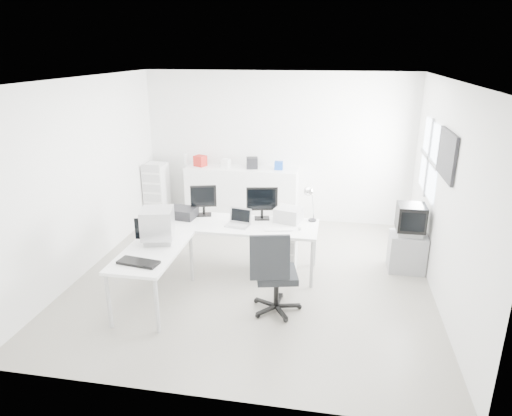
% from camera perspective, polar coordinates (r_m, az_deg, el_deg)
% --- Properties ---
extents(floor, '(5.00, 5.00, 0.01)m').
position_cam_1_polar(floor, '(6.78, -0.30, -8.56)').
color(floor, '#B5B0A2').
rests_on(floor, ground).
extents(ceiling, '(5.00, 5.00, 0.01)m').
position_cam_1_polar(ceiling, '(6.00, -0.35, 15.79)').
color(ceiling, white).
rests_on(ceiling, back_wall).
extents(back_wall, '(5.00, 0.02, 2.80)m').
position_cam_1_polar(back_wall, '(8.64, 2.70, 7.49)').
color(back_wall, white).
rests_on(back_wall, floor).
extents(left_wall, '(0.02, 5.00, 2.80)m').
position_cam_1_polar(left_wall, '(7.12, -20.57, 3.68)').
color(left_wall, white).
rests_on(left_wall, floor).
extents(right_wall, '(0.02, 5.00, 2.80)m').
position_cam_1_polar(right_wall, '(6.31, 22.61, 1.52)').
color(right_wall, white).
rests_on(right_wall, floor).
extents(window, '(0.02, 1.20, 1.10)m').
position_cam_1_polar(window, '(7.40, 20.84, 5.80)').
color(window, white).
rests_on(window, right_wall).
extents(wall_picture, '(0.04, 0.90, 0.60)m').
position_cam_1_polar(wall_picture, '(6.28, 22.75, 6.16)').
color(wall_picture, black).
rests_on(wall_picture, right_wall).
extents(main_desk, '(2.40, 0.80, 0.75)m').
position_cam_1_polar(main_desk, '(6.83, -2.52, -4.85)').
color(main_desk, white).
rests_on(main_desk, floor).
extents(side_desk, '(0.70, 1.40, 0.75)m').
position_cam_1_polar(side_desk, '(6.13, -12.66, -8.32)').
color(side_desk, white).
rests_on(side_desk, floor).
extents(drawer_pedestal, '(0.40, 0.50, 0.60)m').
position_cam_1_polar(drawer_pedestal, '(6.80, 3.38, -5.68)').
color(drawer_pedestal, white).
rests_on(drawer_pedestal, floor).
extents(inkjet_printer, '(0.46, 0.37, 0.15)m').
position_cam_1_polar(inkjet_printer, '(6.97, -9.23, -0.59)').
color(inkjet_printer, black).
rests_on(inkjet_printer, main_desk).
extents(lcd_monitor_small, '(0.44, 0.32, 0.49)m').
position_cam_1_polar(lcd_monitor_small, '(6.96, -6.57, 1.00)').
color(lcd_monitor_small, black).
rests_on(lcd_monitor_small, main_desk).
extents(lcd_monitor_large, '(0.49, 0.28, 0.48)m').
position_cam_1_polar(lcd_monitor_large, '(6.77, 0.76, 0.55)').
color(lcd_monitor_large, black).
rests_on(lcd_monitor_large, main_desk).
extents(laptop, '(0.36, 0.37, 0.20)m').
position_cam_1_polar(laptop, '(6.55, -2.34, -1.43)').
color(laptop, '#B7B7BA').
rests_on(laptop, main_desk).
extents(white_keyboard, '(0.41, 0.20, 0.02)m').
position_cam_1_polar(white_keyboard, '(6.44, 2.80, -2.69)').
color(white_keyboard, white).
rests_on(white_keyboard, main_desk).
extents(white_mouse, '(0.06, 0.06, 0.06)m').
position_cam_1_polar(white_mouse, '(6.45, 5.51, -2.52)').
color(white_mouse, white).
rests_on(white_mouse, main_desk).
extents(laser_printer, '(0.43, 0.40, 0.21)m').
position_cam_1_polar(laser_printer, '(6.74, 4.07, -0.83)').
color(laser_printer, '#AAAAAA').
rests_on(laser_printer, main_desk).
extents(desk_lamp, '(0.21, 0.21, 0.50)m').
position_cam_1_polar(desk_lamp, '(6.74, 7.13, 0.40)').
color(desk_lamp, silver).
rests_on(desk_lamp, main_desk).
extents(crt_monitor, '(0.50, 0.50, 0.48)m').
position_cam_1_polar(crt_monitor, '(6.09, -12.20, -2.13)').
color(crt_monitor, '#B7B7BA').
rests_on(crt_monitor, side_desk).
extents(black_keyboard, '(0.52, 0.27, 0.03)m').
position_cam_1_polar(black_keyboard, '(5.63, -14.49, -6.60)').
color(black_keyboard, black).
rests_on(black_keyboard, side_desk).
extents(office_chair, '(0.78, 0.78, 1.12)m').
position_cam_1_polar(office_chair, '(5.72, 2.59, -7.80)').
color(office_chair, '#222427').
rests_on(office_chair, floor).
extents(tv_cabinet, '(0.53, 0.43, 0.57)m').
position_cam_1_polar(tv_cabinet, '(7.22, 18.33, -5.26)').
color(tv_cabinet, gray).
rests_on(tv_cabinet, floor).
extents(crt_tv, '(0.50, 0.48, 0.45)m').
position_cam_1_polar(crt_tv, '(7.03, 18.77, -1.45)').
color(crt_tv, black).
rests_on(crt_tv, tv_cabinet).
extents(sideboard, '(2.11, 0.53, 1.06)m').
position_cam_1_polar(sideboard, '(8.72, -1.78, 1.68)').
color(sideboard, white).
rests_on(sideboard, floor).
extents(clutter_box_a, '(0.26, 0.25, 0.20)m').
position_cam_1_polar(clutter_box_a, '(8.75, -6.98, 5.87)').
color(clutter_box_a, '#B32019').
rests_on(clutter_box_a, sideboard).
extents(clutter_box_b, '(0.18, 0.16, 0.15)m').
position_cam_1_polar(clutter_box_b, '(8.62, -3.78, 5.61)').
color(clutter_box_b, white).
rests_on(clutter_box_b, sideboard).
extents(clutter_box_c, '(0.24, 0.23, 0.21)m').
position_cam_1_polar(clutter_box_c, '(8.51, -0.50, 5.65)').
color(clutter_box_c, black).
rests_on(clutter_box_c, sideboard).
extents(clutter_box_d, '(0.16, 0.14, 0.15)m').
position_cam_1_polar(clutter_box_d, '(8.45, 2.86, 5.33)').
color(clutter_box_d, '#16439F').
rests_on(clutter_box_d, sideboard).
extents(clutter_bottle, '(0.07, 0.07, 0.22)m').
position_cam_1_polar(clutter_bottle, '(8.87, -8.77, 6.04)').
color(clutter_bottle, white).
rests_on(clutter_bottle, sideboard).
extents(filing_cabinet, '(0.38, 0.46, 1.10)m').
position_cam_1_polar(filing_cabinet, '(9.02, -12.28, 1.98)').
color(filing_cabinet, white).
rests_on(filing_cabinet, floor).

